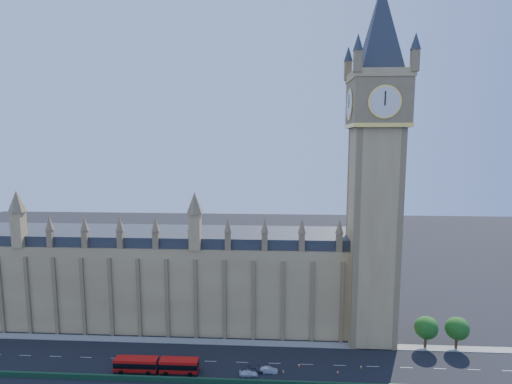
# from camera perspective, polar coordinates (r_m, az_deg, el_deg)

# --- Properties ---
(ground) EXTENTS (400.00, 400.00, 0.00)m
(ground) POSITION_cam_1_polar(r_m,az_deg,el_deg) (108.26, -4.24, -23.03)
(ground) COLOR black
(ground) RESTS_ON ground
(palace_westminster) EXTENTS (120.00, 20.00, 28.00)m
(palace_westminster) POSITION_cam_1_polar(r_m,az_deg,el_deg) (127.28, -14.43, -11.59)
(palace_westminster) COLOR #A98152
(palace_westminster) RESTS_ON ground
(elizabeth_tower) EXTENTS (20.59, 20.59, 105.00)m
(elizabeth_tower) POSITION_cam_1_polar(r_m,az_deg,el_deg) (109.40, 16.79, 6.97)
(elizabeth_tower) COLOR #A98152
(elizabeth_tower) RESTS_ON ground
(bridge_parapet) EXTENTS (160.00, 0.60, 1.20)m
(bridge_parapet) POSITION_cam_1_polar(r_m,az_deg,el_deg) (100.36, -4.99, -25.33)
(bridge_parapet) COLOR #1E4C2D
(bridge_parapet) RESTS_ON ground
(kerb_north) EXTENTS (160.00, 3.00, 0.16)m
(kerb_north) POSITION_cam_1_polar(r_m,az_deg,el_deg) (116.44, -3.59, -20.64)
(kerb_north) COLOR gray
(kerb_north) RESTS_ON ground
(tree_east_near) EXTENTS (6.00, 6.00, 8.50)m
(tree_east_near) POSITION_cam_1_polar(r_m,az_deg,el_deg) (120.42, 23.23, -17.32)
(tree_east_near) COLOR #382619
(tree_east_near) RESTS_ON ground
(tree_east_far) EXTENTS (6.00, 6.00, 8.50)m
(tree_east_far) POSITION_cam_1_polar(r_m,az_deg,el_deg) (123.28, 26.88, -16.93)
(tree_east_far) COLOR #382619
(tree_east_far) RESTS_ON ground
(red_bus) EXTENTS (20.03, 3.30, 3.40)m
(red_bus) POSITION_cam_1_polar(r_m,az_deg,el_deg) (105.93, -14.02, -22.87)
(red_bus) COLOR red
(red_bus) RESTS_ON ground
(car_grey) EXTENTS (4.29, 2.19, 1.40)m
(car_grey) POSITION_cam_1_polar(r_m,az_deg,el_deg) (103.97, -0.08, -23.96)
(car_grey) COLOR #42454A
(car_grey) RESTS_ON ground
(car_silver) EXTENTS (4.17, 1.60, 1.36)m
(car_silver) POSITION_cam_1_polar(r_m,az_deg,el_deg) (103.68, 1.86, -24.08)
(car_silver) COLOR #AAADB2
(car_silver) RESTS_ON ground
(car_white) EXTENTS (4.49, 2.13, 1.26)m
(car_white) POSITION_cam_1_polar(r_m,az_deg,el_deg) (102.49, -1.05, -24.51)
(car_white) COLOR silver
(car_white) RESTS_ON ground
(cone_a) EXTENTS (0.54, 0.54, 0.65)m
(cone_a) POSITION_cam_1_polar(r_m,az_deg,el_deg) (104.02, 3.93, -24.21)
(cone_a) COLOR black
(cone_a) RESTS_ON ground
(cone_b) EXTENTS (0.48, 0.48, 0.68)m
(cone_b) POSITION_cam_1_polar(r_m,az_deg,el_deg) (105.30, 11.59, -23.92)
(cone_b) COLOR black
(cone_b) RESTS_ON ground
(cone_c) EXTENTS (0.51, 0.51, 0.79)m
(cone_c) POSITION_cam_1_polar(r_m,az_deg,el_deg) (106.43, 6.19, -23.40)
(cone_c) COLOR black
(cone_c) RESTS_ON ground
(cone_d) EXTENTS (0.44, 0.44, 0.65)m
(cone_d) POSITION_cam_1_polar(r_m,az_deg,el_deg) (108.54, 14.78, -22.99)
(cone_d) COLOR black
(cone_d) RESTS_ON ground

